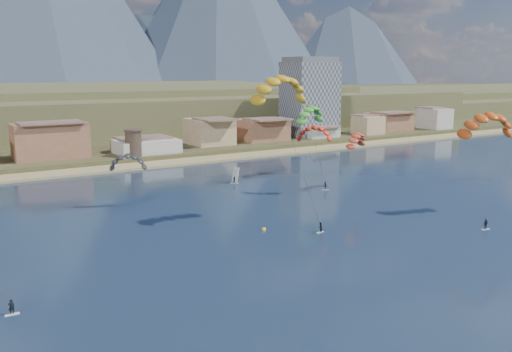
# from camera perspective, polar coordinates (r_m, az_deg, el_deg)

# --- Properties ---
(ground) EXTENTS (2400.00, 2400.00, 0.00)m
(ground) POSITION_cam_1_polar(r_m,az_deg,el_deg) (78.14, 12.65, -11.16)
(ground) COLOR black
(ground) RESTS_ON ground
(beach) EXTENTS (2200.00, 12.00, 0.90)m
(beach) POSITION_cam_1_polar(r_m,az_deg,el_deg) (167.83, -13.38, 0.93)
(beach) COLOR tan
(beach) RESTS_ON ground
(foothills) EXTENTS (940.00, 210.00, 18.00)m
(foothills) POSITION_cam_1_polar(r_m,az_deg,el_deg) (293.71, -17.17, 6.78)
(foothills) COLOR brown
(foothills) RESTS_ON ground
(apartment_tower) EXTENTS (20.00, 16.00, 32.00)m
(apartment_tower) POSITION_cam_1_polar(r_m,az_deg,el_deg) (225.35, 5.66, 8.25)
(apartment_tower) COLOR gray
(apartment_tower) RESTS_ON ground
(watchtower) EXTENTS (5.82, 5.82, 8.60)m
(watchtower) POSITION_cam_1_polar(r_m,az_deg,el_deg) (175.96, -12.75, 3.45)
(watchtower) COLOR #47382D
(watchtower) RESTS_ON ground
(kitesurfer_yellow) EXTENTS (12.85, 13.71, 29.43)m
(kitesurfer_yellow) POSITION_cam_1_polar(r_m,az_deg,el_deg) (102.77, 2.53, 9.47)
(kitesurfer_yellow) COLOR silver
(kitesurfer_yellow) RESTS_ON ground
(kitesurfer_orange) EXTENTS (17.05, 13.09, 23.32)m
(kitesurfer_orange) POSITION_cam_1_polar(r_m,az_deg,el_deg) (118.87, 23.13, 5.35)
(kitesurfer_orange) COLOR silver
(kitesurfer_orange) RESTS_ON ground
(kitesurfer_green) EXTENTS (14.11, 21.01, 23.68)m
(kitesurfer_green) POSITION_cam_1_polar(r_m,az_deg,el_deg) (149.03, 5.74, 6.68)
(kitesurfer_green) COLOR silver
(kitesurfer_green) RESTS_ON ground
(distant_kite_dark) EXTENTS (8.81, 6.91, 13.82)m
(distant_kite_dark) POSITION_cam_1_polar(r_m,az_deg,el_deg) (118.37, -13.34, 1.74)
(distant_kite_dark) COLOR #262626
(distant_kite_dark) RESTS_ON ground
(distant_kite_orange) EXTENTS (8.79, 7.88, 18.03)m
(distant_kite_orange) POSITION_cam_1_polar(r_m,az_deg,el_deg) (127.68, 6.17, 4.76)
(distant_kite_orange) COLOR #262626
(distant_kite_orange) RESTS_ON ground
(distant_kite_red) EXTENTS (9.15, 7.51, 16.00)m
(distant_kite_red) POSITION_cam_1_polar(r_m,az_deg,el_deg) (134.69, 10.49, 4.00)
(distant_kite_red) COLOR #262626
(distant_kite_red) RESTS_ON ground
(windsurfer) EXTENTS (2.63, 2.62, 4.18)m
(windsurfer) POSITION_cam_1_polar(r_m,az_deg,el_deg) (141.18, -2.24, -0.24)
(windsurfer) COLOR silver
(windsurfer) RESTS_ON ground
(buoy) EXTENTS (0.79, 0.79, 0.79)m
(buoy) POSITION_cam_1_polar(r_m,az_deg,el_deg) (100.80, 0.83, -5.64)
(buoy) COLOR yellow
(buoy) RESTS_ON ground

